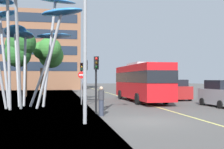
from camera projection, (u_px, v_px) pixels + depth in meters
The scene contains 14 objects.
ground at pixel (134, 123), 13.77m from camera, with size 120.00×240.00×0.10m.
red_bus at pixel (141, 80), 26.00m from camera, with size 2.84×10.89×3.64m.
leaf_sculpture at pixel (25, 20), 20.42m from camera, with size 8.81×10.01×8.56m.
traffic_light_kerb_near at pixel (96, 72), 16.94m from camera, with size 0.28×0.42×3.51m.
traffic_light_kerb_far at pixel (86, 73), 22.04m from camera, with size 0.28×0.42×3.63m.
traffic_light_island_mid at pixel (82, 73), 27.67m from camera, with size 0.28×0.42×3.75m.
car_parked_mid at pixel (222, 94), 21.18m from camera, with size 2.00×4.11×2.04m.
car_parked_far at pixel (176, 90), 28.08m from camera, with size 1.95×3.88×2.06m.
street_lamp at pixel (92, 26), 13.20m from camera, with size 1.44×0.44×7.33m.
tree_pavement_near at pixel (20, 48), 33.56m from camera, with size 3.78×4.07×8.13m.
tree_pavement_far at pixel (49, 53), 37.99m from camera, with size 4.12×5.02×7.75m.
pedestrian at pixel (101, 101), 15.84m from camera, with size 0.34×0.34×1.70m.
no_entry_sign at pixel (81, 83), 23.02m from camera, with size 0.60×0.12×2.77m.
backdrop_building at pixel (25, 52), 58.19m from camera, with size 22.64×11.44×15.79m.
Camera 1 is at (-4.24, -13.37, 2.12)m, focal length 44.27 mm.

